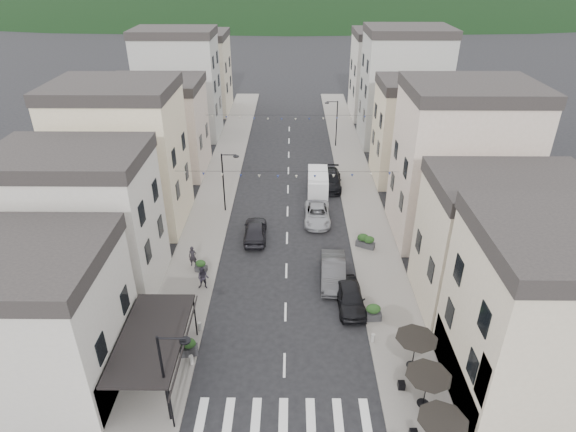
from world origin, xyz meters
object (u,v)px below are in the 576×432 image
object	(u,v)px
pedestrian_b	(203,278)
parked_car_e	(255,230)
parked_car_b	(333,271)
pedestrian_a	(193,256)
delivery_van	(318,182)
parked_car_c	(317,214)
parked_car_d	(331,180)
parked_car_a	(350,297)

from	to	relation	value
pedestrian_b	parked_car_e	bearing A→B (deg)	69.98
parked_car_b	parked_car_e	xyz separation A→B (m)	(-6.41, 6.19, -0.04)
parked_car_b	pedestrian_a	size ratio (longest dim) A/B	3.00
parked_car_e	pedestrian_a	xyz separation A→B (m)	(-4.69, -4.40, 0.16)
delivery_van	pedestrian_b	world-z (taller)	delivery_van
parked_car_c	parked_car_d	bearing A→B (deg)	78.13
parked_car_a	pedestrian_b	size ratio (longest dim) A/B	2.62
parked_car_c	pedestrian_a	bearing A→B (deg)	-142.04
parked_car_a	parked_car_b	size ratio (longest dim) A/B	0.90
parked_car_a	parked_car_e	size ratio (longest dim) A/B	0.97
parked_car_c	delivery_van	xyz separation A→B (m)	(0.32, 6.03, 0.50)
parked_car_e	pedestrian_b	world-z (taller)	pedestrian_b
parked_car_d	parked_car_e	distance (m)	13.07
delivery_van	pedestrian_a	size ratio (longest dim) A/B	3.01
parked_car_a	delivery_van	world-z (taller)	delivery_van
parked_car_e	delivery_van	world-z (taller)	delivery_van
parked_car_a	pedestrian_a	bearing A→B (deg)	155.33
parked_car_c	parked_car_d	world-z (taller)	parked_car_d
parked_car_b	pedestrian_b	xyz separation A→B (m)	(-9.77, -1.18, 0.16)
parked_car_b	parked_car_d	bearing A→B (deg)	89.64
parked_car_d	pedestrian_b	world-z (taller)	pedestrian_b
parked_car_c	parked_car_e	distance (m)	6.45
parked_car_a	delivery_van	xyz separation A→B (m)	(-1.48, 18.47, 0.41)
parked_car_d	pedestrian_a	xyz separation A→B (m)	(-12.09, -15.18, 0.20)
parked_car_c	delivery_van	size ratio (longest dim) A/B	0.99
parked_car_b	pedestrian_b	bearing A→B (deg)	-170.16
pedestrian_a	pedestrian_b	world-z (taller)	pedestrian_b
parked_car_b	pedestrian_a	distance (m)	11.24
pedestrian_b	parked_car_b	bearing A→B (deg)	11.39
delivery_van	pedestrian_a	xyz separation A→B (m)	(-10.61, -13.63, -0.23)
delivery_van	pedestrian_b	distance (m)	19.01
parked_car_e	parked_car_d	bearing A→B (deg)	-125.97
parked_car_e	parked_car_b	bearing A→B (deg)	134.52
pedestrian_a	parked_car_a	bearing A→B (deg)	-22.10
parked_car_b	pedestrian_a	bearing A→B (deg)	173.84
parked_car_c	parked_car_a	bearing A→B (deg)	-80.27
delivery_van	pedestrian_b	size ratio (longest dim) A/B	2.91
delivery_van	pedestrian_b	bearing A→B (deg)	-117.40
parked_car_a	parked_car_d	size ratio (longest dim) A/B	0.86
parked_car_d	pedestrian_a	world-z (taller)	pedestrian_a
parked_car_e	parked_car_a	bearing A→B (deg)	127.19
pedestrian_b	pedestrian_a	bearing A→B (deg)	118.62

